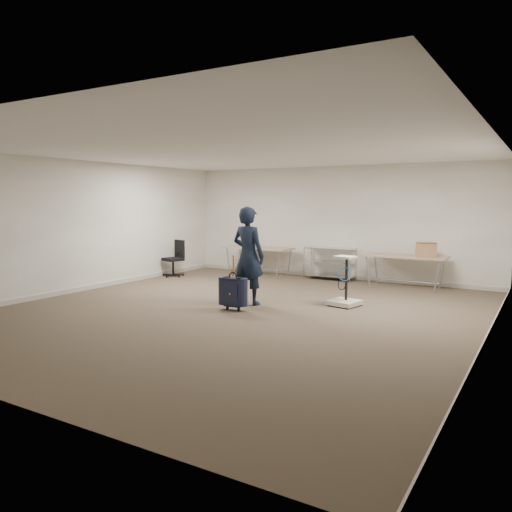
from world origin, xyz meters
The scene contains 10 objects.
ground centered at (0.00, 0.00, 0.00)m, with size 9.00×9.00×0.00m, color #4E412F.
room_shell centered at (0.00, 1.38, 0.05)m, with size 8.00×9.00×9.00m.
folding_table_left centered at (-1.90, 3.95, 0.68)m, with size 1.80×0.75×0.73m.
folding_table_right centered at (1.90, 3.95, 0.68)m, with size 1.80×0.75×0.73m.
wire_shelf centered at (0.00, 4.20, 0.44)m, with size 1.22×0.47×0.80m.
person centered at (-0.19, 0.65, 0.92)m, with size 0.67×0.44×1.84m, color black.
suitcase centered at (-0.13, 0.04, 0.34)m, with size 0.38×0.24×0.99m.
office_chair centered at (-3.66, 2.65, 0.28)m, with size 0.57×0.57×0.93m.
equipment_cart centered at (1.44, 1.42, 0.24)m, with size 0.60×0.60×0.93m.
cardboard_box centered at (2.35, 3.92, 0.89)m, with size 0.42×0.31×0.31m, color #9C7648.
Camera 1 is at (4.68, -7.26, 1.94)m, focal length 35.00 mm.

